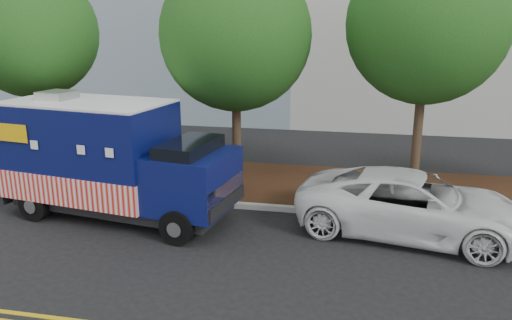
# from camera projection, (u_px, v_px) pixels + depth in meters

# --- Properties ---
(ground) EXTENTS (120.00, 120.00, 0.00)m
(ground) POSITION_uv_depth(u_px,v_px,m) (151.00, 221.00, 12.90)
(ground) COLOR black
(ground) RESTS_ON ground
(curb) EXTENTS (120.00, 0.18, 0.15)m
(curb) POSITION_uv_depth(u_px,v_px,m) (171.00, 200.00, 14.20)
(curb) COLOR #9E9E99
(curb) RESTS_ON ground
(mulch_strip) EXTENTS (120.00, 4.00, 0.15)m
(mulch_strip) POSITION_uv_depth(u_px,v_px,m) (194.00, 178.00, 16.19)
(mulch_strip) COLOR black
(mulch_strip) RESTS_ON ground
(centerline_near) EXTENTS (120.00, 0.10, 0.01)m
(centerline_near) POSITION_uv_depth(u_px,v_px,m) (50.00, 317.00, 8.70)
(centerline_near) COLOR gold
(centerline_near) RESTS_ON ground
(tree_a) EXTENTS (4.09, 4.09, 6.71)m
(tree_a) POSITION_uv_depth(u_px,v_px,m) (31.00, 33.00, 15.62)
(tree_a) COLOR #38281C
(tree_a) RESTS_ON ground
(tree_b) EXTENTS (4.27, 4.27, 6.77)m
(tree_b) POSITION_uv_depth(u_px,v_px,m) (236.00, 35.00, 13.91)
(tree_b) COLOR #38281C
(tree_b) RESTS_ON ground
(tree_c) EXTENTS (4.30, 4.30, 7.08)m
(tree_c) POSITION_uv_depth(u_px,v_px,m) (427.00, 24.00, 13.27)
(tree_c) COLOR #38281C
(tree_c) RESTS_ON ground
(sign_post) EXTENTS (0.06, 0.06, 2.40)m
(sign_post) POSITION_uv_depth(u_px,v_px,m) (39.00, 154.00, 14.83)
(sign_post) COLOR #473828
(sign_post) RESTS_ON ground
(food_truck) EXTENTS (6.42, 3.19, 3.24)m
(food_truck) POSITION_uv_depth(u_px,v_px,m) (109.00, 162.00, 12.97)
(food_truck) COLOR black
(food_truck) RESTS_ON ground
(white_car) EXTENTS (5.85, 3.50, 1.52)m
(white_car) POSITION_uv_depth(u_px,v_px,m) (413.00, 205.00, 11.94)
(white_car) COLOR silver
(white_car) RESTS_ON ground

